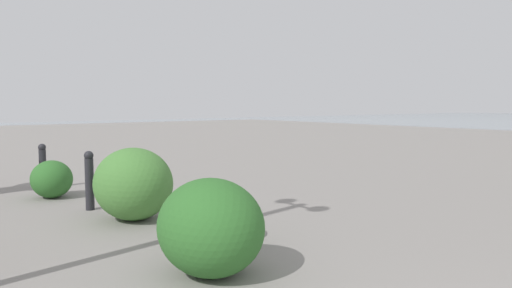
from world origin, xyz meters
name	(u,v)px	position (x,y,z in m)	size (l,w,h in m)	color
bollard_near	(89,179)	(6.46, -0.82, 0.43)	(0.13, 0.13, 0.83)	#232328
bollard_mid	(43,165)	(8.65, -0.73, 0.41)	(0.13, 0.13, 0.79)	#232328
shrub_low	(133,184)	(5.55, -1.08, 0.46)	(1.09, 0.98, 0.93)	#477F38
shrub_round	(52,179)	(7.70, -0.63, 0.30)	(0.70, 0.63, 0.60)	#2D6628
shrub_wide	(217,216)	(4.09, -1.40, 0.28)	(0.65, 0.58, 0.55)	#387533
shrub_tall	(211,227)	(3.24, -0.79, 0.43)	(1.00, 0.90, 0.85)	#2D6628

